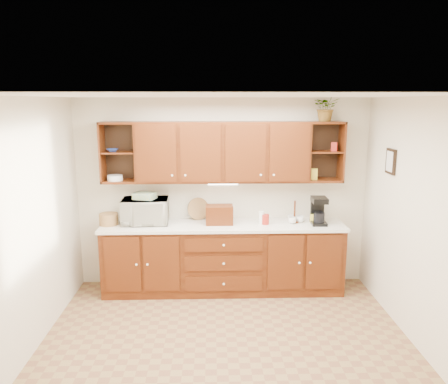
{
  "coord_description": "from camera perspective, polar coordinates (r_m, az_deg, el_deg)",
  "views": [
    {
      "loc": [
        -0.15,
        -4.18,
        2.55
      ],
      "look_at": [
        0.0,
        1.15,
        1.44
      ],
      "focal_mm": 35.0,
      "sensor_mm": 36.0,
      "label": 1
    }
  ],
  "objects": [
    {
      "name": "wine_bottle",
      "position": [
        5.98,
        -7.7,
        -2.48
      ],
      "size": [
        0.08,
        0.08,
        0.3
      ],
      "primitive_type": "cylinder",
      "rotation": [
        0.0,
        0.0,
        0.34
      ],
      "color": "black",
      "rests_on": "countertop"
    },
    {
      "name": "left_wall",
      "position": [
        4.74,
        -24.64,
        -4.63
      ],
      "size": [
        0.0,
        3.5,
        3.5
      ],
      "primitive_type": "plane",
      "rotation": [
        1.57,
        0.0,
        1.57
      ],
      "color": "beige",
      "rests_on": "floor"
    },
    {
      "name": "pantry_box_red",
      "position": [
        6.01,
        14.22,
        5.77
      ],
      "size": [
        0.1,
        0.09,
        0.12
      ],
      "primitive_type": "cube",
      "rotation": [
        0.0,
        0.0,
        -0.43
      ],
      "color": "#A92118",
      "rests_on": "upper_cabinets"
    },
    {
      "name": "bread_box",
      "position": [
        5.82,
        -0.62,
        -2.98
      ],
      "size": [
        0.36,
        0.23,
        0.25
      ],
      "primitive_type": "cube",
      "rotation": [
        0.0,
        0.0,
        0.01
      ],
      "color": "#381206",
      "rests_on": "countertop"
    },
    {
      "name": "ceiling",
      "position": [
        4.18,
        0.42,
        12.46
      ],
      "size": [
        4.0,
        4.0,
        0.0
      ],
      "primitive_type": "plane",
      "rotation": [
        3.14,
        0.0,
        0.0
      ],
      "color": "white",
      "rests_on": "back_wall"
    },
    {
      "name": "mug_tree",
      "position": [
        6.0,
        9.18,
        -3.48
      ],
      "size": [
        0.24,
        0.25,
        0.3
      ],
      "rotation": [
        0.0,
        0.0,
        -0.03
      ],
      "color": "#381206",
      "rests_on": "countertop"
    },
    {
      "name": "countertop",
      "position": [
        5.85,
        -0.12,
        -4.39
      ],
      "size": [
        3.24,
        0.64,
        0.04
      ],
      "primitive_type": "cube",
      "color": "white",
      "rests_on": "base_cabinets"
    },
    {
      "name": "pantry_box_yellow",
      "position": [
        5.97,
        11.69,
        2.31
      ],
      "size": [
        0.09,
        0.08,
        0.15
      ],
      "primitive_type": "cube",
      "rotation": [
        0.0,
        0.0,
        -0.15
      ],
      "color": "gold",
      "rests_on": "upper_cabinets"
    },
    {
      "name": "undercabinet_light",
      "position": [
        5.82,
        -0.15,
        1.08
      ],
      "size": [
        0.4,
        0.05,
        0.02
      ],
      "primitive_type": "cube",
      "color": "white",
      "rests_on": "upper_cabinets"
    },
    {
      "name": "towel_stack",
      "position": [
        5.89,
        -10.33,
        -0.5
      ],
      "size": [
        0.32,
        0.27,
        0.08
      ],
      "primitive_type": "cube",
      "rotation": [
        0.0,
        0.0,
        -0.31
      ],
      "color": "#D9D966",
      "rests_on": "microwave"
    },
    {
      "name": "bowl_stack",
      "position": [
        5.93,
        -14.37,
        5.31
      ],
      "size": [
        0.18,
        0.18,
        0.04
      ],
      "primitive_type": "imported",
      "rotation": [
        0.0,
        0.0,
        0.2
      ],
      "color": "navy",
      "rests_on": "upper_cabinets"
    },
    {
      "name": "framed_picture",
      "position": [
        5.55,
        20.96,
        3.76
      ],
      "size": [
        0.03,
        0.24,
        0.3
      ],
      "primitive_type": "cube",
      "color": "black",
      "rests_on": "right_wall"
    },
    {
      "name": "plate_stack",
      "position": [
        5.96,
        -14.06,
        1.81
      ],
      "size": [
        0.24,
        0.24,
        0.07
      ],
      "primitive_type": "cylinder",
      "rotation": [
        0.0,
        0.0,
        -0.19
      ],
      "color": "white",
      "rests_on": "upper_cabinets"
    },
    {
      "name": "floor",
      "position": [
        4.9,
        0.37,
        -19.59
      ],
      "size": [
        4.0,
        4.0,
        0.0
      ],
      "primitive_type": "plane",
      "color": "olive",
      "rests_on": "ground"
    },
    {
      "name": "right_wall",
      "position": [
        4.87,
        24.71,
        -4.22
      ],
      "size": [
        0.0,
        3.5,
        3.5
      ],
      "primitive_type": "plane",
      "rotation": [
        1.57,
        0.0,
        -1.57
      ],
      "color": "beige",
      "rests_on": "floor"
    },
    {
      "name": "potted_plant",
      "position": [
        5.93,
        13.23,
        10.72
      ],
      "size": [
        0.37,
        0.33,
        0.36
      ],
      "primitive_type": "imported",
      "rotation": [
        0.0,
        0.0,
        -0.16
      ],
      "color": "#999999",
      "rests_on": "upper_cabinets"
    },
    {
      "name": "upper_cabinets",
      "position": [
        5.81,
        -0.07,
        5.28
      ],
      "size": [
        3.2,
        0.33,
        0.8
      ],
      "color": "#381206",
      "rests_on": "back_wall"
    },
    {
      "name": "coffee_maker",
      "position": [
        5.95,
        12.24,
        -2.45
      ],
      "size": [
        0.21,
        0.26,
        0.37
      ],
      "rotation": [
        0.0,
        0.0,
        -0.04
      ],
      "color": "black",
      "rests_on": "countertop"
    },
    {
      "name": "base_cabinets",
      "position": [
        6.01,
        -0.13,
        -8.67
      ],
      "size": [
        3.2,
        0.6,
        0.9
      ],
      "primitive_type": "cube",
      "color": "#381206",
      "rests_on": "floor"
    },
    {
      "name": "canister_yellow",
      "position": [
        6.01,
        11.55,
        -3.41
      ],
      "size": [
        0.1,
        0.1,
        0.12
      ],
      "primitive_type": "cylinder",
      "rotation": [
        0.0,
        0.0,
        -0.25
      ],
      "color": "gold",
      "rests_on": "countertop"
    },
    {
      "name": "woven_tray",
      "position": [
        6.08,
        -3.37,
        -3.51
      ],
      "size": [
        0.31,
        0.2,
        0.31
      ],
      "primitive_type": "cylinder",
      "rotation": [
        1.36,
        0.0,
        0.42
      ],
      "color": "olive",
      "rests_on": "countertop"
    },
    {
      "name": "wicker_basket",
      "position": [
        6.0,
        -14.84,
        -3.44
      ],
      "size": [
        0.28,
        0.28,
        0.15
      ],
      "primitive_type": "cylinder",
      "rotation": [
        0.0,
        0.0,
        -0.13
      ],
      "color": "olive",
      "rests_on": "countertop"
    },
    {
      "name": "back_wall",
      "position": [
        6.06,
        -0.21,
        -0.12
      ],
      "size": [
        4.0,
        0.0,
        4.0
      ],
      "primitive_type": "plane",
      "rotation": [
        1.57,
        0.0,
        0.0
      ],
      "color": "beige",
      "rests_on": "floor"
    },
    {
      "name": "microwave",
      "position": [
        5.94,
        -10.25,
        -2.47
      ],
      "size": [
        0.62,
        0.43,
        0.34
      ],
      "primitive_type": "imported",
      "rotation": [
        0.0,
        0.0,
        0.04
      ],
      "color": "beige",
      "rests_on": "countertop"
    },
    {
      "name": "canister_white",
      "position": [
        5.86,
        4.93,
        -3.34
      ],
      "size": [
        0.1,
        0.1,
        0.17
      ],
      "primitive_type": "cylinder",
      "rotation": [
        0.0,
        0.0,
        -0.41
      ],
      "color": "white",
      "rests_on": "countertop"
    },
    {
      "name": "canister_red",
      "position": [
        5.85,
        5.42,
        -3.58
      ],
      "size": [
        0.12,
        0.12,
        0.13
      ],
      "primitive_type": "cylinder",
      "rotation": [
        0.0,
        0.0,
        -0.24
      ],
      "color": "#A92118",
      "rests_on": "countertop"
    }
  ]
}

